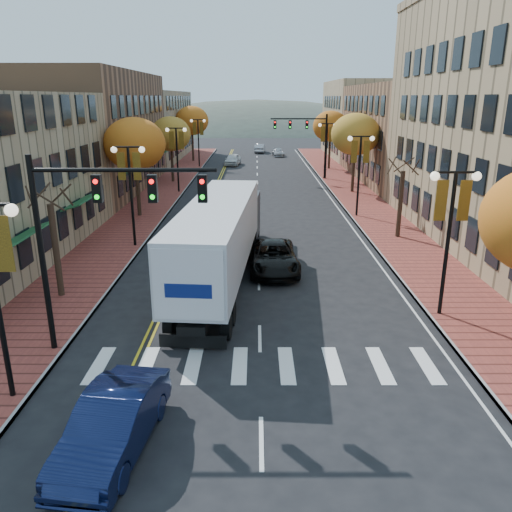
{
  "coord_description": "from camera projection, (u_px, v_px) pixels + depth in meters",
  "views": [
    {
      "loc": [
        -0.14,
        -13.07,
        8.74
      ],
      "look_at": [
        -0.14,
        7.38,
        2.2
      ],
      "focal_mm": 35.0,
      "sensor_mm": 36.0,
      "label": 1
    }
  ],
  "objects": [
    {
      "name": "ground",
      "position": [
        261.0,
        399.0,
        15.11
      ],
      "size": [
        200.0,
        200.0,
        0.0
      ],
      "primitive_type": "plane",
      "color": "black",
      "rests_on": "ground"
    },
    {
      "name": "sidewalk_left",
      "position": [
        160.0,
        195.0,
        46.04
      ],
      "size": [
        4.0,
        85.0,
        0.15
      ],
      "primitive_type": "cube",
      "color": "brown",
      "rests_on": "ground"
    },
    {
      "name": "sidewalk_right",
      "position": [
        355.0,
        195.0,
        46.04
      ],
      "size": [
        4.0,
        85.0,
        0.15
      ],
      "primitive_type": "cube",
      "color": "brown",
      "rests_on": "ground"
    },
    {
      "name": "building_left_mid",
      "position": [
        80.0,
        132.0,
        47.73
      ],
      "size": [
        12.0,
        24.0,
        11.0
      ],
      "primitive_type": "cube",
      "color": "brown",
      "rests_on": "ground"
    },
    {
      "name": "building_left_far",
      "position": [
        139.0,
        126.0,
        71.76
      ],
      "size": [
        12.0,
        26.0,
        9.5
      ],
      "primitive_type": "cube",
      "color": "#9E8966",
      "rests_on": "ground"
    },
    {
      "name": "building_right_mid",
      "position": [
        429.0,
        133.0,
        53.59
      ],
      "size": [
        15.0,
        24.0,
        10.0
      ],
      "primitive_type": "cube",
      "color": "brown",
      "rests_on": "ground"
    },
    {
      "name": "building_right_far",
      "position": [
        381.0,
        119.0,
        74.39
      ],
      "size": [
        15.0,
        20.0,
        11.0
      ],
      "primitive_type": "cube",
      "color": "#9E8966",
      "rests_on": "ground"
    },
    {
      "name": "tree_left_a",
      "position": [
        56.0,
        251.0,
        22.05
      ],
      "size": [
        0.28,
        0.28,
        4.2
      ],
      "color": "#382619",
      "rests_on": "sidewalk_left"
    },
    {
      "name": "tree_left_b",
      "position": [
        135.0,
        144.0,
        36.31
      ],
      "size": [
        4.48,
        4.48,
        7.21
      ],
      "color": "#382619",
      "rests_on": "sidewalk_left"
    },
    {
      "name": "tree_left_c",
      "position": [
        171.0,
        134.0,
        51.67
      ],
      "size": [
        4.16,
        4.16,
        6.69
      ],
      "color": "#382619",
      "rests_on": "sidewalk_left"
    },
    {
      "name": "tree_left_d",
      "position": [
        192.0,
        121.0,
        68.65
      ],
      "size": [
        4.61,
        4.61,
        7.42
      ],
      "color": "#382619",
      "rests_on": "sidewalk_left"
    },
    {
      "name": "tree_right_b",
      "position": [
        400.0,
        204.0,
        31.57
      ],
      "size": [
        0.28,
        0.28,
        4.2
      ],
      "color": "#382619",
      "rests_on": "sidewalk_right"
    },
    {
      "name": "tree_right_c",
      "position": [
        355.0,
        134.0,
        45.83
      ],
      "size": [
        4.48,
        4.48,
        7.21
      ],
      "color": "#382619",
      "rests_on": "sidewalk_right"
    },
    {
      "name": "tree_right_d",
      "position": [
        331.0,
        126.0,
        61.12
      ],
      "size": [
        4.35,
        4.35,
        7.0
      ],
      "color": "#382619",
      "rests_on": "sidewalk_right"
    },
    {
      "name": "lamp_left_b",
      "position": [
        130.0,
        177.0,
        29.04
      ],
      "size": [
        1.96,
        0.36,
        6.05
      ],
      "color": "black",
      "rests_on": "ground"
    },
    {
      "name": "lamp_left_c",
      "position": [
        177.0,
        147.0,
        46.19
      ],
      "size": [
        1.96,
        0.36,
        6.05
      ],
      "color": "black",
      "rests_on": "ground"
    },
    {
      "name": "lamp_left_d",
      "position": [
        198.0,
        133.0,
        63.33
      ],
      "size": [
        1.96,
        0.36,
        6.05
      ],
      "color": "black",
      "rests_on": "ground"
    },
    {
      "name": "lamp_right_a",
      "position": [
        451.0,
        216.0,
        19.52
      ],
      "size": [
        1.96,
        0.36,
        6.05
      ],
      "color": "black",
      "rests_on": "ground"
    },
    {
      "name": "lamp_right_b",
      "position": [
        360.0,
        160.0,
        36.66
      ],
      "size": [
        1.96,
        0.36,
        6.05
      ],
      "color": "black",
      "rests_on": "ground"
    },
    {
      "name": "lamp_right_c",
      "position": [
        327.0,
        140.0,
        53.8
      ],
      "size": [
        1.96,
        0.36,
        6.05
      ],
      "color": "black",
      "rests_on": "ground"
    },
    {
      "name": "traffic_mast_near",
      "position": [
        95.0,
        218.0,
        16.47
      ],
      "size": [
        6.1,
        0.35,
        7.0
      ],
      "color": "black",
      "rests_on": "ground"
    },
    {
      "name": "traffic_mast_far",
      "position": [
        308.0,
        134.0,
        53.61
      ],
      "size": [
        6.1,
        0.34,
        7.0
      ],
      "color": "black",
      "rests_on": "ground"
    },
    {
      "name": "semi_truck",
      "position": [
        222.0,
        232.0,
        24.56
      ],
      "size": [
        3.9,
        16.51,
        4.09
      ],
      "rotation": [
        0.0,
        0.0,
        -0.08
      ],
      "color": "black",
      "rests_on": "ground"
    },
    {
      "name": "navy_sedan",
      "position": [
        113.0,
        424.0,
        12.72
      ],
      "size": [
        2.24,
        4.89,
        1.55
      ],
      "primitive_type": "imported",
      "rotation": [
        0.0,
        0.0,
        -0.13
      ],
      "color": "#0D1536",
      "rests_on": "ground"
    },
    {
      "name": "black_suv",
      "position": [
        273.0,
        257.0,
        26.08
      ],
      "size": [
        2.7,
        5.48,
        1.5
      ],
      "primitive_type": "imported",
      "rotation": [
        0.0,
        0.0,
        0.04
      ],
      "color": "black",
      "rests_on": "ground"
    },
    {
      "name": "car_far_white",
      "position": [
        233.0,
        160.0,
        66.45
      ],
      "size": [
        2.32,
        4.59,
        1.5
      ],
      "primitive_type": "imported",
      "rotation": [
        0.0,
        0.0,
        -0.13
      ],
      "color": "silver",
      "rests_on": "ground"
    },
    {
      "name": "car_far_silver",
      "position": [
        278.0,
        152.0,
        76.62
      ],
      "size": [
        1.9,
        4.11,
        1.16
      ],
      "primitive_type": "imported",
      "rotation": [
        0.0,
        0.0,
        0.07
      ],
      "color": "#96969D",
      "rests_on": "ground"
    },
    {
      "name": "car_far_oncoming",
      "position": [
        260.0,
        148.0,
        81.39
      ],
      "size": [
        1.91,
        4.4,
        1.41
      ],
      "primitive_type": "imported",
      "rotation": [
        0.0,
        0.0,
        3.04
      ],
      "color": "#AEADB5",
      "rests_on": "ground"
    }
  ]
}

